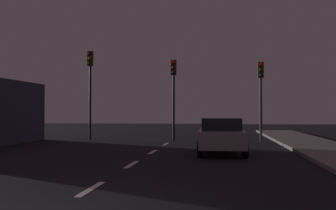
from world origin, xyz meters
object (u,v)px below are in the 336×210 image
traffic_signal_center (174,84)px  traffic_signal_right (261,86)px  traffic_signal_left (90,78)px  car_stopped_ahead (221,135)px

traffic_signal_center → traffic_signal_right: traffic_signal_center is taller
traffic_signal_left → traffic_signal_right: 10.26m
traffic_signal_right → traffic_signal_center: bearing=180.0°
traffic_signal_left → traffic_signal_right: size_ratio=1.19×
traffic_signal_center → traffic_signal_right: size_ratio=1.05×
traffic_signal_left → car_stopped_ahead: bearing=-37.5°
traffic_signal_left → traffic_signal_center: 5.20m
traffic_signal_center → car_stopped_ahead: traffic_signal_center is taller
traffic_signal_left → traffic_signal_center: (5.18, -0.00, -0.41)m
car_stopped_ahead → traffic_signal_left: bearing=142.5°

